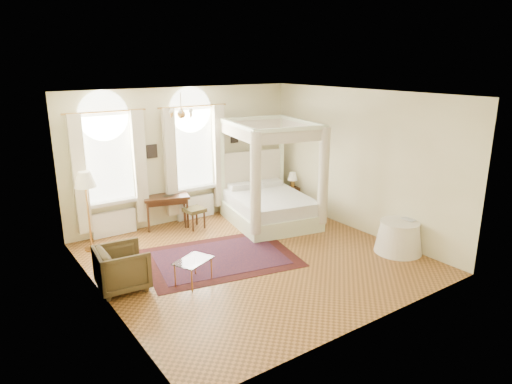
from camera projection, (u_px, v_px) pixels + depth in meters
ground at (253, 258)px, 9.35m from camera, size 6.00×6.00×0.00m
room_walls at (253, 164)px, 8.80m from camera, size 6.00×6.00×6.00m
window_left at (110, 173)px, 10.15m from camera, size 1.62×0.27×3.29m
window_right at (194, 162)px, 11.31m from camera, size 1.62×0.27×3.29m
chandelier at (181, 113)px, 8.99m from camera, size 0.51×0.45×0.50m
wall_pictures at (188, 145)px, 11.21m from camera, size 2.54×0.03×0.39m
canopy_bed at (270, 200)px, 11.27m from camera, size 2.30×2.64×2.52m
nightstand at (290, 198)px, 12.45m from camera, size 0.43×0.40×0.59m
nightstand_lamp at (293, 177)px, 12.37m from camera, size 0.27×0.27×0.40m
writing_desk at (166, 200)px, 10.92m from camera, size 1.17×0.82×0.79m
laptop at (168, 195)px, 10.88m from camera, size 0.30×0.21×0.02m
stool at (195, 211)px, 10.93m from camera, size 0.48×0.48×0.50m
armchair at (122, 268)px, 8.02m from camera, size 0.94×0.92×0.78m
coffee_table at (193, 262)px, 8.20m from camera, size 0.80×0.70×0.46m
floor_lamp at (85, 184)px, 9.38m from camera, size 0.44×0.44×1.72m
oriental_rug at (220, 258)px, 9.36m from camera, size 3.37×2.72×0.01m
side_table at (399, 237)px, 9.58m from camera, size 0.99×0.99×0.67m
book at (406, 220)px, 9.54m from camera, size 0.23×0.29×0.03m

